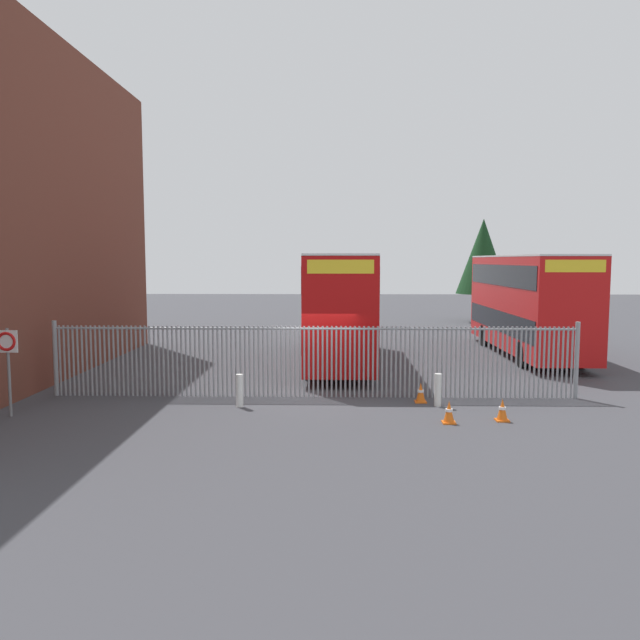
{
  "coord_description": "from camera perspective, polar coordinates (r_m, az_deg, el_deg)",
  "views": [
    {
      "loc": [
        0.55,
        -18.85,
        4.21
      ],
      "look_at": [
        0.0,
        4.0,
        2.0
      ],
      "focal_mm": 34.9,
      "sensor_mm": 36.0,
      "label": 1
    }
  ],
  "objects": [
    {
      "name": "palisade_fence",
      "position": [
        19.1,
        -0.61,
        -3.6
      ],
      "size": [
        16.15,
        0.14,
        2.35
      ],
      "color": "gray",
      "rests_on": "ground"
    },
    {
      "name": "bollard_center_front",
      "position": [
        18.34,
        10.76,
        -6.32
      ],
      "size": [
        0.2,
        0.2,
        0.95
      ],
      "primitive_type": "cylinder",
      "color": "silver",
      "rests_on": "ground"
    },
    {
      "name": "double_decker_bus_behind_fence_left",
      "position": [
        25.24,
        1.78,
        1.46
      ],
      "size": [
        2.54,
        10.81,
        4.42
      ],
      "color": "#B70C0C",
      "rests_on": "ground"
    },
    {
      "name": "speed_limit_sign_post",
      "position": [
        18.58,
        -26.76,
        -2.6
      ],
      "size": [
        0.6,
        0.14,
        2.4
      ],
      "color": "slate",
      "rests_on": "ground"
    },
    {
      "name": "traffic_cone_mid_forecourt",
      "position": [
        18.77,
        9.21,
        -6.6
      ],
      "size": [
        0.34,
        0.34,
        0.59
      ],
      "color": "orange",
      "rests_on": "ground"
    },
    {
      "name": "double_decker_bus_near_gate",
      "position": [
        28.88,
        18.44,
        1.69
      ],
      "size": [
        2.54,
        10.81,
        4.42
      ],
      "color": "red",
      "rests_on": "ground"
    },
    {
      "name": "tree_tall_back",
      "position": [
        43.62,
        14.72,
        5.65
      ],
      "size": [
        3.53,
        3.53,
        6.98
      ],
      "color": "#4C3823",
      "rests_on": "ground"
    },
    {
      "name": "ground_plane",
      "position": [
        27.18,
        0.2,
        -3.39
      ],
      "size": [
        100.0,
        100.0,
        0.0
      ],
      "primitive_type": "plane",
      "color": "#3D3D42"
    },
    {
      "name": "traffic_cone_by_gate",
      "position": [
        17.13,
        16.38,
        -7.93
      ],
      "size": [
        0.34,
        0.34,
        0.59
      ],
      "color": "orange",
      "rests_on": "ground"
    },
    {
      "name": "traffic_cone_near_kerb",
      "position": [
        16.57,
        11.74,
        -8.28
      ],
      "size": [
        0.34,
        0.34,
        0.59
      ],
      "color": "orange",
      "rests_on": "ground"
    },
    {
      "name": "bollard_near_left",
      "position": [
        18.09,
        -7.38,
        -6.44
      ],
      "size": [
        0.2,
        0.2,
        0.95
      ],
      "primitive_type": "cylinder",
      "color": "silver",
      "rests_on": "ground"
    }
  ]
}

